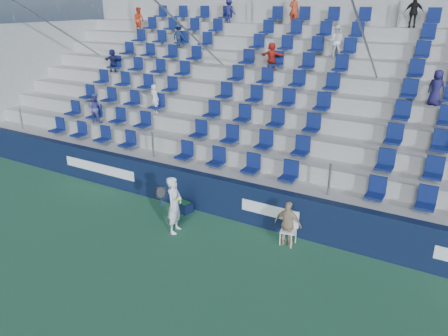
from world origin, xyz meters
name	(u,v)px	position (x,y,z in m)	size (l,w,h in m)	color
ground	(160,266)	(0.00, 0.00, 0.00)	(70.00, 70.00, 0.00)	#296040
sponsor_wall	(224,197)	(0.00, 3.15, 0.60)	(24.00, 0.32, 1.20)	#0E1834
grandstand	(291,112)	(0.00, 8.24, 2.13)	(24.00, 8.17, 6.63)	#A6A6A1
tennis_player	(174,205)	(-0.70, 1.60, 0.83)	(0.69, 0.68, 1.65)	silver
line_judge_chair	(290,226)	(2.33, 2.64, 0.51)	(0.47, 0.48, 0.90)	white
line_judge	(288,224)	(2.33, 2.50, 0.64)	(0.74, 0.31, 1.27)	tan
ball_bin	(183,206)	(-1.25, 2.75, 0.17)	(0.63, 0.48, 0.32)	black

